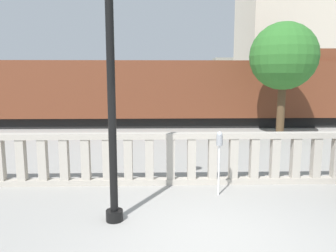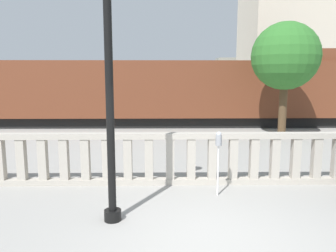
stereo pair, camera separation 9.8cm
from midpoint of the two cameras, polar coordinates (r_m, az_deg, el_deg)
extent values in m
plane|color=gray|center=(5.65, 6.59, -19.23)|extent=(160.00, 160.00, 0.00)
cube|color=#ADA599|center=(8.24, 3.74, -9.55)|extent=(14.34, 0.24, 0.14)
cube|color=#ADA599|center=(7.96, 3.82, -1.70)|extent=(14.34, 0.24, 0.14)
cube|color=#ADA599|center=(8.93, -27.53, -5.27)|extent=(0.20, 0.20, 1.00)
cube|color=#ADA599|center=(8.72, -24.47, -5.39)|extent=(0.20, 0.20, 1.00)
cube|color=#ADA599|center=(8.54, -21.26, -5.49)|extent=(0.20, 0.20, 1.00)
cube|color=#ADA599|center=(8.38, -17.92, -5.58)|extent=(0.20, 0.20, 1.00)
cube|color=#ADA599|center=(8.25, -14.46, -5.65)|extent=(0.20, 0.20, 1.00)
cube|color=#ADA599|center=(8.15, -10.90, -5.70)|extent=(0.20, 0.20, 1.00)
cube|color=#ADA599|center=(8.08, -7.27, -5.74)|extent=(0.20, 0.20, 1.00)
cube|color=#ADA599|center=(8.05, -3.59, -5.74)|extent=(0.20, 0.20, 1.00)
cube|color=#ADA599|center=(8.05, 0.10, -5.73)|extent=(0.20, 0.20, 1.00)
cube|color=#ADA599|center=(8.08, 3.78, -5.69)|extent=(0.20, 0.20, 1.00)
cube|color=#ADA599|center=(8.15, 7.41, -5.63)|extent=(0.20, 0.20, 1.00)
cube|color=#ADA599|center=(8.24, 10.97, -5.55)|extent=(0.20, 0.20, 1.00)
cube|color=#ADA599|center=(8.37, 14.44, -5.45)|extent=(0.20, 0.20, 1.00)
cube|color=#ADA599|center=(8.53, 17.78, -5.33)|extent=(0.20, 0.20, 1.00)
cube|color=#ADA599|center=(8.71, 21.00, -5.20)|extent=(0.20, 0.20, 1.00)
cube|color=#ADA599|center=(8.92, 24.07, -5.07)|extent=(0.20, 0.20, 1.00)
cube|color=#ADA599|center=(9.16, 26.99, -4.92)|extent=(0.20, 0.20, 1.00)
cylinder|color=black|center=(6.34, -9.75, -15.09)|extent=(0.32, 0.32, 0.20)
cylinder|color=black|center=(5.81, -10.37, 7.85)|extent=(0.14, 0.14, 4.74)
cylinder|color=silver|center=(7.41, 8.46, -7.66)|extent=(0.04, 0.04, 1.14)
cylinder|color=gray|center=(7.25, 8.58, -2.49)|extent=(0.14, 0.14, 0.22)
sphere|color=#B2B7BC|center=(7.22, 8.60, -1.40)|extent=(0.12, 0.12, 0.12)
cube|color=black|center=(18.07, -8.45, 1.00)|extent=(22.99, 2.40, 0.55)
cube|color=brown|center=(17.93, -8.57, 6.44)|extent=(23.46, 3.00, 2.88)
cube|color=brown|center=(19.58, 23.21, 11.12)|extent=(3.00, 2.70, 0.60)
cube|color=black|center=(35.62, -9.28, 4.69)|extent=(26.63, 2.13, 0.55)
cube|color=gray|center=(35.54, -9.36, 7.89)|extent=(27.17, 2.67, 3.43)
cube|color=gray|center=(36.03, 10.36, 11.07)|extent=(3.00, 2.40, 0.60)
cube|color=beige|center=(29.18, 21.69, 17.43)|extent=(8.73, 6.41, 14.82)
cylinder|color=#4C3823|center=(15.04, 18.88, 2.71)|extent=(0.34, 0.34, 2.42)
sphere|color=#2D6B28|center=(15.00, 19.31, 11.41)|extent=(2.86, 2.86, 2.86)
camera|label=1|loc=(0.05, -90.31, -0.05)|focal=35.00mm
camera|label=2|loc=(0.05, 89.69, 0.05)|focal=35.00mm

